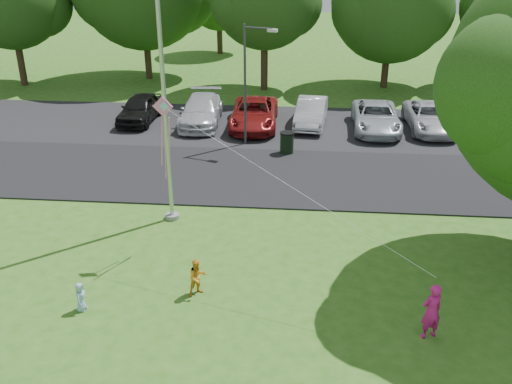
# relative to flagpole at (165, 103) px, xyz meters

# --- Properties ---
(ground) EXTENTS (120.00, 120.00, 0.00)m
(ground) POSITION_rel_flagpole_xyz_m (3.50, -5.00, -4.17)
(ground) COLOR #31661B
(ground) RESTS_ON ground
(park_road) EXTENTS (60.00, 6.00, 0.06)m
(park_road) POSITION_rel_flagpole_xyz_m (3.50, 4.00, -4.14)
(park_road) COLOR black
(park_road) RESTS_ON ground
(parking_strip) EXTENTS (42.00, 7.00, 0.06)m
(parking_strip) POSITION_rel_flagpole_xyz_m (3.50, 10.50, -4.14)
(parking_strip) COLOR black
(parking_strip) RESTS_ON ground
(flagpole) EXTENTS (0.50, 0.50, 10.00)m
(flagpole) POSITION_rel_flagpole_xyz_m (0.00, 0.00, 0.00)
(flagpole) COLOR #B7BABF
(flagpole) RESTS_ON ground
(street_lamp) EXTENTS (1.52, 0.59, 5.54)m
(street_lamp) POSITION_rel_flagpole_xyz_m (2.00, 7.63, -0.84)
(street_lamp) COLOR #3F3F44
(street_lamp) RESTS_ON ground
(trash_can) EXTENTS (0.64, 0.64, 1.02)m
(trash_can) POSITION_rel_flagpole_xyz_m (3.77, 6.67, -3.65)
(trash_can) COLOR black
(trash_can) RESTS_ON ground
(horizon_trees) EXTENTS (77.46, 7.20, 7.02)m
(horizon_trees) POSITION_rel_flagpole_xyz_m (7.56, 28.88, 0.14)
(horizon_trees) COLOR #332316
(horizon_trees) RESTS_ON ground
(parked_cars) EXTENTS (16.88, 5.22, 1.40)m
(parked_cars) POSITION_rel_flagpole_xyz_m (3.81, 10.44, -3.43)
(parked_cars) COLOR black
(parked_cars) RESTS_ON ground
(woman) EXTENTS (0.66, 0.56, 1.53)m
(woman) POSITION_rel_flagpole_xyz_m (7.76, -5.75, -3.40)
(woman) COLOR #CC1B7C
(woman) RESTS_ON ground
(child_yellow) EXTENTS (0.67, 0.65, 1.09)m
(child_yellow) POSITION_rel_flagpole_xyz_m (1.72, -4.44, -3.62)
(child_yellow) COLOR orange
(child_yellow) RESTS_ON ground
(child_blue) EXTENTS (0.27, 0.41, 0.83)m
(child_blue) POSITION_rel_flagpole_xyz_m (-1.24, -5.44, -3.75)
(child_blue) COLOR #8DB5D8
(child_blue) RESTS_ON ground
(kite) EXTENTS (7.62, 4.01, 3.22)m
(kite) POSITION_rel_flagpole_xyz_m (0.68, -2.12, -0.02)
(kite) COLOR pink
(kite) RESTS_ON ground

